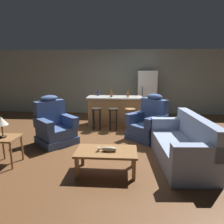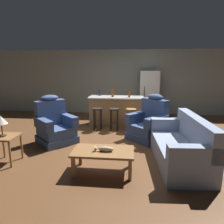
{
  "view_description": "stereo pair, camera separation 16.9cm",
  "coord_description": "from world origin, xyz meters",
  "views": [
    {
      "loc": [
        0.36,
        -5.17,
        1.87
      ],
      "look_at": [
        0.01,
        -0.1,
        0.75
      ],
      "focal_mm": 32.0,
      "sensor_mm": 36.0,
      "label": 1
    },
    {
      "loc": [
        0.53,
        -5.16,
        1.87
      ],
      "look_at": [
        0.01,
        -0.1,
        0.75
      ],
      "focal_mm": 32.0,
      "sensor_mm": 36.0,
      "label": 2
    }
  ],
  "objects": [
    {
      "name": "bar_stool_middle",
      "position": [
        -0.01,
        0.72,
        0.47
      ],
      "size": [
        0.32,
        0.32,
        0.68
      ],
      "color": "black",
      "rests_on": "ground_plane"
    },
    {
      "name": "bottle_short_amber",
      "position": [
        -0.11,
        1.3,
        1.06
      ],
      "size": [
        0.08,
        0.08,
        0.29
      ],
      "color": "brown",
      "rests_on": "kitchen_island"
    },
    {
      "name": "end_table",
      "position": [
        -1.96,
        -1.65,
        0.46
      ],
      "size": [
        0.48,
        0.48,
        0.56
      ],
      "color": "olive",
      "rests_on": "ground_plane"
    },
    {
      "name": "recliner_near_island",
      "position": [
        0.99,
        0.06,
        0.42
      ],
      "size": [
        1.19,
        1.19,
        1.2
      ],
      "rotation": [
        0.0,
        0.0,
        3.94
      ],
      "color": "#384C7A",
      "rests_on": "ground_plane"
    },
    {
      "name": "fish_figurine",
      "position": [
        0.05,
        -1.87,
        0.46
      ],
      "size": [
        0.34,
        0.1,
        0.1
      ],
      "color": "#4C3823",
      "rests_on": "coffee_table"
    },
    {
      "name": "refrigerator",
      "position": [
        1.16,
        2.55,
        0.88
      ],
      "size": [
        0.7,
        0.69,
        1.76
      ],
      "color": "white",
      "rests_on": "ground_plane"
    },
    {
      "name": "kitchen_island",
      "position": [
        0.0,
        1.35,
        0.48
      ],
      "size": [
        1.8,
        0.7,
        0.95
      ],
      "color": "#9E7042",
      "rests_on": "ground_plane"
    },
    {
      "name": "table_lamp",
      "position": [
        -2.0,
        -1.67,
        0.87
      ],
      "size": [
        0.24,
        0.24,
        0.41
      ],
      "color": "#4C3823",
      "rests_on": "end_table"
    },
    {
      "name": "back_wall",
      "position": [
        0.0,
        3.12,
        1.3
      ],
      "size": [
        12.0,
        0.05,
        2.6
      ],
      "color": "#939E93",
      "rests_on": "ground_plane"
    },
    {
      "name": "couch",
      "position": [
        1.52,
        -1.31,
        0.34
      ],
      "size": [
        0.95,
        1.95,
        0.94
      ],
      "rotation": [
        0.0,
        0.0,
        3.2
      ],
      "color": "#8493B2",
      "rests_on": "ground_plane"
    },
    {
      "name": "bottle_wine_dark",
      "position": [
        0.43,
        1.28,
        1.05
      ],
      "size": [
        0.07,
        0.07,
        0.26
      ],
      "color": "brown",
      "rests_on": "kitchen_island"
    },
    {
      "name": "bar_stool_right",
      "position": [
        0.5,
        0.72,
        0.47
      ],
      "size": [
        0.32,
        0.32,
        0.68
      ],
      "color": "olive",
      "rests_on": "ground_plane"
    },
    {
      "name": "coffee_table",
      "position": [
        0.02,
        -1.83,
        0.36
      ],
      "size": [
        1.1,
        0.6,
        0.42
      ],
      "color": "olive",
      "rests_on": "ground_plane"
    },
    {
      "name": "bar_stool_left",
      "position": [
        -0.52,
        0.72,
        0.47
      ],
      "size": [
        0.32,
        0.32,
        0.68
      ],
      "color": "black",
      "rests_on": "ground_plane"
    },
    {
      "name": "bottle_tall_green",
      "position": [
        -0.59,
        1.61,
        1.03
      ],
      "size": [
        0.09,
        0.09,
        0.22
      ],
      "color": "#23284C",
      "rests_on": "kitchen_island"
    },
    {
      "name": "ground_plane",
      "position": [
        0.0,
        0.0,
        0.0
      ],
      "size": [
        12.0,
        12.0,
        0.0
      ],
      "color": "brown"
    },
    {
      "name": "recliner_near_lamp",
      "position": [
        -1.44,
        -0.42,
        0.42
      ],
      "size": [
        1.19,
        1.19,
        1.2
      ],
      "rotation": [
        0.0,
        0.0,
        -0.77
      ],
      "color": "#384C7A",
      "rests_on": "ground_plane"
    }
  ]
}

